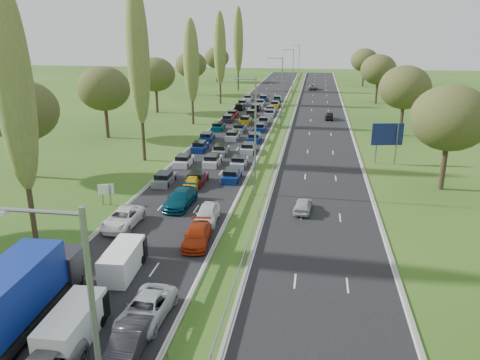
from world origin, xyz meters
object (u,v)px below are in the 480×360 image
at_px(white_van_rear, 124,259).
at_px(info_sign, 106,191).
at_px(blue_lorry, 25,290).
at_px(direction_sign, 387,136).
at_px(white_van_front, 75,324).
at_px(near_car_2, 123,218).

distance_m(white_van_rear, info_sign, 14.21).
height_order(white_van_rear, info_sign, info_sign).
bearing_deg(blue_lorry, direction_sign, 54.02).
bearing_deg(info_sign, white_van_front, -70.02).
bearing_deg(direction_sign, info_sign, -145.68).
height_order(blue_lorry, white_van_rear, blue_lorry).
bearing_deg(white_van_rear, blue_lorry, -120.17).
bearing_deg(info_sign, white_van_rear, -60.74).
relative_size(near_car_2, info_sign, 2.52).
bearing_deg(direction_sign, near_car_2, -135.78).
height_order(white_van_front, white_van_rear, white_van_front).
bearing_deg(near_car_2, info_sign, 128.72).
distance_m(blue_lorry, direction_sign, 45.98).
xyz_separation_m(blue_lorry, white_van_front, (3.60, -1.23, -1.03)).
relative_size(blue_lorry, white_van_front, 1.88).
height_order(near_car_2, info_sign, info_sign).
xyz_separation_m(blue_lorry, info_sign, (-3.69, 18.83, -0.71)).
height_order(near_car_2, direction_sign, direction_sign).
distance_m(white_van_rear, direction_sign, 38.88).
bearing_deg(white_van_front, near_car_2, 101.38).
bearing_deg(white_van_rear, info_sign, 115.82).
distance_m(near_car_2, direction_sign, 35.18).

